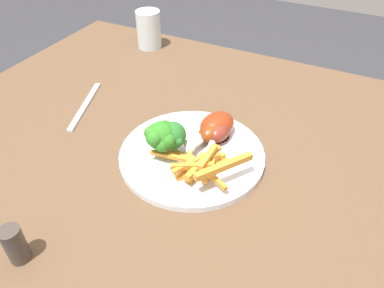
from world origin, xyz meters
name	(u,v)px	position (x,y,z in m)	size (l,w,h in m)	color
dining_table	(195,171)	(0.00, 0.00, 0.61)	(1.13, 0.83, 0.70)	brown
dinner_plate	(192,155)	(-0.02, 0.06, 0.71)	(0.27, 0.27, 0.01)	silver
broccoli_floret_front	(172,136)	(0.01, 0.08, 0.76)	(0.05, 0.06, 0.07)	#74AE59
broccoli_floret_middle	(169,135)	(0.01, 0.08, 0.76)	(0.05, 0.05, 0.07)	#93A659
broccoli_floret_back	(161,137)	(0.02, 0.09, 0.76)	(0.06, 0.07, 0.07)	#92A558
carrot_fries_pile	(202,164)	(-0.06, 0.10, 0.74)	(0.18, 0.12, 0.05)	orange
chicken_drumstick_near	(216,126)	(-0.04, -0.01, 0.74)	(0.08, 0.13, 0.05)	#621B0B
chicken_drumstick_far	(214,130)	(-0.04, 0.00, 0.74)	(0.07, 0.13, 0.04)	#531C09
chicken_drumstick_extra	(218,130)	(-0.05, 0.00, 0.74)	(0.06, 0.13, 0.04)	#531A12
fork	(85,106)	(0.27, 0.01, 0.71)	(0.19, 0.01, 0.01)	silver
water_glass	(149,29)	(0.30, -0.32, 0.76)	(0.07, 0.07, 0.10)	silver
pepper_shaker	(15,245)	(0.10, 0.36, 0.74)	(0.03, 0.03, 0.06)	#423833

